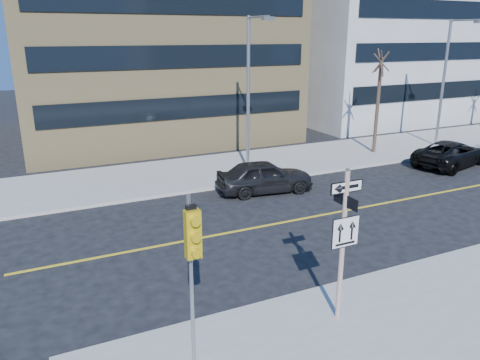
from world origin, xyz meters
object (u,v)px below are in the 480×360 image
sign_pole (343,237)px  traffic_signal (193,248)px  streetlight_b (447,75)px  street_tree_west (381,64)px  parked_car_c (451,153)px  streetlight_a (250,85)px  parked_car_a (265,176)px

sign_pole → traffic_signal: size_ratio=1.02×
streetlight_b → street_tree_west: streetlight_b is taller
sign_pole → street_tree_west: size_ratio=0.64×
traffic_signal → street_tree_west: bearing=39.4°
sign_pole → parked_car_c: sign_pole is taller
parked_car_c → streetlight_b: (2.83, 3.48, 4.03)m
parked_car_c → streetlight_a: size_ratio=0.66×
parked_car_a → streetlight_a: bearing=-5.5°
sign_pole → parked_car_c: size_ratio=0.77×
streetlight_a → street_tree_west: size_ratio=1.26×
sign_pole → street_tree_west: bearing=46.7°
sign_pole → parked_car_a: 10.85m
traffic_signal → streetlight_b: streetlight_b is taller
traffic_signal → street_tree_west: street_tree_west is taller
streetlight_a → street_tree_west: 9.05m
street_tree_west → traffic_signal: bearing=-140.6°
streetlight_a → streetlight_b: bearing=0.0°
traffic_signal → parked_car_c: (19.17, 9.94, -2.30)m
streetlight_b → streetlight_a: bearing=180.0°
sign_pole → streetlight_a: bearing=73.2°
traffic_signal → streetlight_b: bearing=31.4°
parked_car_c → streetlight_a: (-11.17, 3.48, 4.03)m
sign_pole → streetlight_a: size_ratio=0.51×
streetlight_b → parked_car_a: bearing=-168.3°
traffic_signal → streetlight_a: bearing=59.2°
sign_pole → parked_car_a: (3.27, 10.21, -1.65)m
sign_pole → parked_car_c: 18.13m
parked_car_c → street_tree_west: street_tree_west is taller
traffic_signal → parked_car_a: bearing=55.0°
sign_pole → streetlight_b: (18.00, 13.27, 2.32)m
traffic_signal → parked_car_a: 12.85m
parked_car_c → streetlight_b: 6.03m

